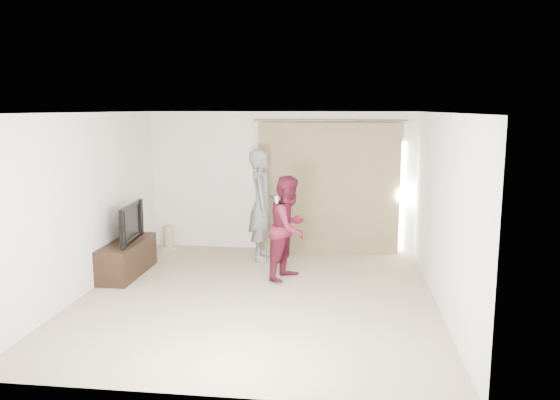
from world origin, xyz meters
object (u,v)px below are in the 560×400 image
(person_woman, at_px, (289,228))
(person_man, at_px, (262,205))
(tv, at_px, (125,223))
(tv_console, at_px, (127,258))

(person_woman, bearing_deg, person_man, 118.79)
(tv, distance_m, person_man, 2.36)
(person_man, bearing_deg, tv, -149.36)
(tv_console, relative_size, person_woman, 0.87)
(person_man, bearing_deg, tv_console, -149.36)
(tv_console, bearing_deg, person_man, 30.64)
(tv_console, distance_m, person_woman, 2.68)
(person_woman, bearing_deg, tv, -177.21)
(person_man, relative_size, person_woman, 1.20)
(tv, relative_size, person_man, 0.55)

